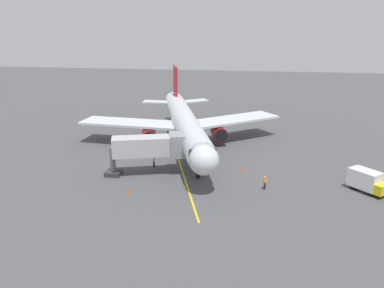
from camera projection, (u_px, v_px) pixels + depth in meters
name	position (u px, v px, depth m)	size (l,w,h in m)	color
ground_plane	(184.00, 147.00, 65.42)	(220.00, 220.00, 0.00)	#4C4C4F
apron_lead_in_line	(178.00, 159.00, 59.69)	(0.24, 40.00, 0.01)	yellow
airplane	(185.00, 123.00, 64.46)	(33.33, 39.51, 11.50)	silver
jet_bridge	(155.00, 147.00, 53.13)	(11.42, 5.78, 5.40)	#B7B7BC
ground_crew_marshaller	(265.00, 183.00, 48.71)	(0.47, 0.45, 1.71)	#23232D
ground_crew_wing_walker	(154.00, 161.00, 56.21)	(0.34, 0.45, 1.71)	#23232D
box_truck_near_nose	(368.00, 181.00, 47.85)	(4.55, 4.71, 2.62)	yellow
safety_cone_nose_left	(243.00, 170.00, 54.57)	(0.32, 0.32, 0.55)	#F2590F
safety_cone_nose_right	(129.00, 192.00, 47.65)	(0.32, 0.32, 0.55)	#F2590F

